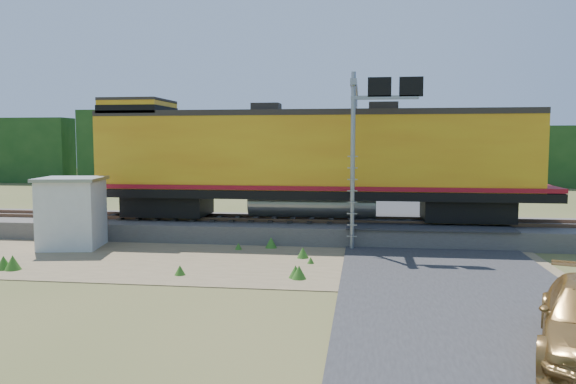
# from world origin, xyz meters

# --- Properties ---
(ground) EXTENTS (140.00, 140.00, 0.00)m
(ground) POSITION_xyz_m (0.00, 0.00, 0.00)
(ground) COLOR #475123
(ground) RESTS_ON ground
(ballast) EXTENTS (70.00, 5.00, 0.80)m
(ballast) POSITION_xyz_m (0.00, 6.00, 0.40)
(ballast) COLOR slate
(ballast) RESTS_ON ground
(rails) EXTENTS (70.00, 1.54, 0.16)m
(rails) POSITION_xyz_m (0.00, 6.00, 0.88)
(rails) COLOR brown
(rails) RESTS_ON ballast
(dirt_shoulder) EXTENTS (26.00, 8.00, 0.03)m
(dirt_shoulder) POSITION_xyz_m (-2.00, 0.50, 0.01)
(dirt_shoulder) COLOR #8C7754
(dirt_shoulder) RESTS_ON ground
(road) EXTENTS (7.00, 66.00, 0.86)m
(road) POSITION_xyz_m (7.00, 0.74, 0.09)
(road) COLOR #38383A
(road) RESTS_ON ground
(tree_line_north) EXTENTS (130.00, 3.00, 6.50)m
(tree_line_north) POSITION_xyz_m (0.00, 38.00, 3.07)
(tree_line_north) COLOR #183D16
(tree_line_north) RESTS_ON ground
(weed_clumps) EXTENTS (15.00, 6.20, 0.56)m
(weed_clumps) POSITION_xyz_m (-3.50, 0.10, 0.00)
(weed_clumps) COLOR #367020
(weed_clumps) RESTS_ON ground
(locomotive) EXTENTS (21.45, 3.27, 5.53)m
(locomotive) POSITION_xyz_m (1.51, 6.00, 3.69)
(locomotive) COLOR black
(locomotive) RESTS_ON rails
(shed) EXTENTS (2.93, 2.93, 2.99)m
(shed) POSITION_xyz_m (-7.95, 2.08, 1.51)
(shed) COLOR silver
(shed) RESTS_ON ground
(signal_gantry) EXTENTS (2.89, 6.20, 7.29)m
(signal_gantry) POSITION_xyz_m (4.13, 5.33, 5.45)
(signal_gantry) COLOR gray
(signal_gantry) RESTS_ON ground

